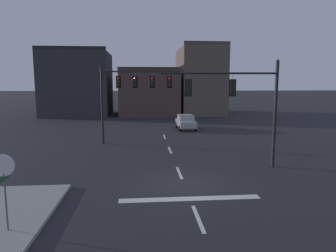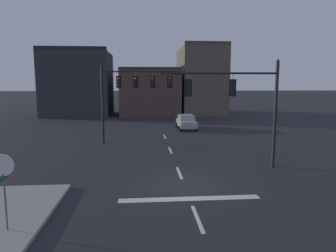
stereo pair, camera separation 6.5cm
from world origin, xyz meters
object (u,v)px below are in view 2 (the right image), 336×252
at_px(signal_mast_near_side, 242,98).
at_px(car_lot_nearside, 186,122).
at_px(stop_sign, 3,174).
at_px(signal_mast_far_side, 129,89).

distance_m(signal_mast_near_side, car_lot_nearside, 16.20).
xyz_separation_m(stop_sign, car_lot_nearside, (9.53, 23.28, -1.29)).
bearing_deg(stop_sign, signal_mast_far_side, 77.07).
height_order(stop_sign, car_lot_nearside, stop_sign).
bearing_deg(signal_mast_far_side, signal_mast_near_side, -47.86).
xyz_separation_m(signal_mast_near_side, signal_mast_far_side, (-7.13, 7.88, 0.41)).
bearing_deg(signal_mast_near_side, signal_mast_far_side, 132.14).
bearing_deg(car_lot_nearside, signal_mast_near_side, -85.88).
height_order(signal_mast_far_side, stop_sign, signal_mast_far_side).
relative_size(signal_mast_far_side, car_lot_nearside, 1.49).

